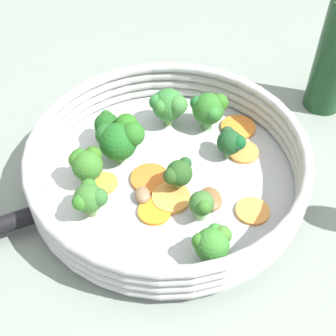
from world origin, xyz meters
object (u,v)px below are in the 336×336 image
(carrot_slice_0, at_px, (171,198))
(broccoli_floret_6, at_px, (168,105))
(carrot_slice_1, at_px, (238,127))
(mushroom_piece_1, at_px, (210,199))
(carrot_slice_2, at_px, (150,179))
(broccoli_floret_4, at_px, (106,126))
(carrot_slice_5, at_px, (243,152))
(broccoli_floret_1, at_px, (121,136))
(broccoli_floret_9, at_px, (213,243))
(skillet, at_px, (168,179))
(carrot_slice_4, at_px, (154,211))
(carrot_slice_3, at_px, (104,183))
(broccoli_floret_0, at_px, (178,173))
(carrot_slice_6, at_px, (252,211))
(broccoli_floret_7, at_px, (89,198))
(broccoli_floret_2, at_px, (209,109))
(mushroom_piece_0, at_px, (143,195))
(broccoli_floret_8, at_px, (86,164))
(broccoli_floret_3, at_px, (202,205))
(broccoli_floret_5, at_px, (231,142))

(carrot_slice_0, height_order, broccoli_floret_6, broccoli_floret_6)
(carrot_slice_1, relative_size, mushroom_piece_1, 1.32)
(carrot_slice_1, xyz_separation_m, carrot_slice_2, (0.07, 0.13, 0.00))
(broccoli_floret_4, bearing_deg, carrot_slice_5, -161.19)
(broccoli_floret_1, xyz_separation_m, broccoli_floret_9, (-0.16, 0.09, -0.01))
(broccoli_floret_6, distance_m, broccoli_floret_9, 0.21)
(skillet, xyz_separation_m, carrot_slice_4, (-0.01, 0.06, 0.01))
(carrot_slice_1, bearing_deg, carrot_slice_3, 55.36)
(carrot_slice_2, distance_m, broccoli_floret_0, 0.04)
(carrot_slice_6, bearing_deg, broccoli_floret_7, 25.77)
(carrot_slice_0, xyz_separation_m, broccoli_floret_0, (-0.00, -0.02, 0.02))
(carrot_slice_0, xyz_separation_m, mushroom_piece_1, (-0.04, -0.02, 0.00))
(carrot_slice_2, xyz_separation_m, carrot_slice_3, (0.05, 0.03, 0.00))
(mushroom_piece_1, bearing_deg, carrot_slice_1, -84.47)
(broccoli_floret_2, bearing_deg, carrot_slice_1, -159.92)
(carrot_slice_5, distance_m, mushroom_piece_0, 0.15)
(broccoli_floret_1, height_order, broccoli_floret_2, broccoli_floret_1)
(carrot_slice_0, bearing_deg, carrot_slice_1, -101.37)
(mushroom_piece_0, bearing_deg, broccoli_floret_8, 2.83)
(broccoli_floret_2, xyz_separation_m, broccoli_floret_3, (-0.05, 0.15, -0.01))
(broccoli_floret_8, relative_size, mushroom_piece_1, 1.39)
(carrot_slice_1, relative_size, broccoli_floret_4, 1.01)
(carrot_slice_0, height_order, carrot_slice_5, carrot_slice_0)
(carrot_slice_1, height_order, broccoli_floret_1, broccoli_floret_1)
(broccoli_floret_2, bearing_deg, broccoli_floret_6, 21.16)
(broccoli_floret_6, xyz_separation_m, broccoli_floret_7, (0.01, 0.17, -0.01))
(broccoli_floret_0, xyz_separation_m, broccoli_floret_2, (0.01, -0.12, 0.00))
(broccoli_floret_7, xyz_separation_m, broccoli_floret_8, (0.03, -0.04, 0.00))
(broccoli_floret_0, relative_size, broccoli_floret_4, 0.94)
(skillet, bearing_deg, carrot_slice_1, -112.53)
(carrot_slice_2, relative_size, broccoli_floret_8, 0.98)
(carrot_slice_0, bearing_deg, broccoli_floret_8, 9.25)
(broccoli_floret_5, distance_m, broccoli_floret_9, 0.15)
(skillet, distance_m, carrot_slice_4, 0.06)
(carrot_slice_5, relative_size, mushroom_piece_1, 1.12)
(broccoli_floret_9, bearing_deg, broccoli_floret_6, -52.33)
(carrot_slice_6, distance_m, mushroom_piece_0, 0.13)
(broccoli_floret_0, height_order, broccoli_floret_6, broccoli_floret_6)
(carrot_slice_0, xyz_separation_m, broccoli_floret_8, (0.10, 0.02, 0.03))
(skillet, xyz_separation_m, broccoli_floret_5, (-0.06, -0.07, 0.03))
(carrot_slice_0, xyz_separation_m, carrot_slice_1, (-0.03, -0.15, -0.00))
(carrot_slice_2, xyz_separation_m, broccoli_floret_1, (0.05, -0.02, 0.03))
(skillet, relative_size, broccoli_floret_6, 5.80)
(broccoli_floret_0, bearing_deg, carrot_slice_0, 88.75)
(broccoli_floret_1, relative_size, broccoli_floret_7, 1.36)
(carrot_slice_2, height_order, broccoli_floret_0, broccoli_floret_0)
(carrot_slice_5, bearing_deg, mushroom_piece_1, 84.56)
(broccoli_floret_5, distance_m, mushroom_piece_0, 0.13)
(skillet, bearing_deg, broccoli_floret_0, 146.41)
(broccoli_floret_3, bearing_deg, mushroom_piece_1, -92.47)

